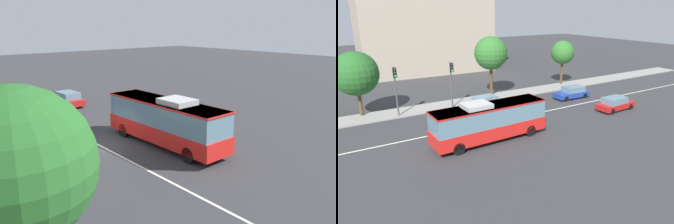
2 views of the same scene
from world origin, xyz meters
The scene contains 9 objects.
ground_plane centered at (0.00, 0.00, 0.00)m, with size 160.00×160.00×0.00m, color #333335.
lane_centre_line centered at (0.00, 0.00, 0.01)m, with size 76.00×0.16×0.01m, color silver.
transit_bus centered at (-2.81, -3.59, 1.81)m, with size 10.06×2.74×3.46m.
sedan_red centered at (12.85, -3.57, 0.72)m, with size 4.56×1.95×1.46m.
sedan_silver centered at (0.69, 4.17, 0.72)m, with size 4.51×1.84×1.46m.
sedan_blue centered at (12.10, 2.44, 0.72)m, with size 4.56×1.96×1.46m.
traffic_light_near_corner centered at (-7.96, 6.40, 3.56)m, with size 0.34×0.62×5.20m.
traffic_light_mid_block centered at (-2.14, 6.14, 3.56)m, with size 0.34×0.62×5.20m.
street_tree_kerbside_left centered at (-11.18, 8.62, 4.48)m, with size 4.43×4.43×6.71m.
Camera 1 is at (-20.37, 11.10, 8.18)m, focal length 37.16 mm.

